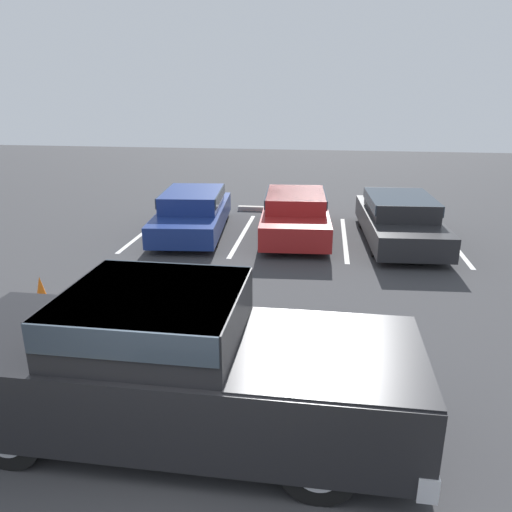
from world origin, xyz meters
TOP-DOWN VIEW (x-y plane):
  - ground_plane at (0.00, 0.00)m, footprint 60.00×60.00m
  - stall_stripe_a at (-3.86, 9.45)m, footprint 0.12×4.31m
  - stall_stripe_b at (-0.99, 9.45)m, footprint 0.12×4.31m
  - stall_stripe_c at (1.87, 9.45)m, footprint 0.12×4.31m
  - stall_stripe_d at (4.74, 9.45)m, footprint 0.12×4.31m
  - pickup_truck at (-0.33, 0.96)m, footprint 5.62×2.13m
  - parked_sedan_a at (-2.44, 9.48)m, footprint 2.15×4.59m
  - parked_sedan_b at (0.48, 9.58)m, footprint 2.04×4.46m
  - parked_sedan_c at (3.30, 9.43)m, footprint 2.06×4.80m
  - traffic_cone at (-3.99, 4.07)m, footprint 0.37×0.37m
  - wheel_stop_curb at (-0.74, 12.38)m, footprint 1.77×0.20m

SIDE VIEW (x-z plane):
  - ground_plane at x=0.00m, z-range 0.00..0.00m
  - stall_stripe_a at x=-3.86m, z-range 0.00..0.01m
  - stall_stripe_b at x=-0.99m, z-range 0.00..0.01m
  - stall_stripe_c at x=1.87m, z-range 0.00..0.01m
  - stall_stripe_d at x=4.74m, z-range 0.00..0.01m
  - wheel_stop_curb at x=-0.74m, z-range 0.00..0.14m
  - traffic_cone at x=-3.99m, z-range -0.02..0.59m
  - parked_sedan_a at x=-2.44m, z-range 0.04..1.24m
  - parked_sedan_b at x=0.48m, z-range 0.04..1.26m
  - parked_sedan_c at x=3.30m, z-range 0.04..1.27m
  - pickup_truck at x=-0.33m, z-range -0.01..1.79m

